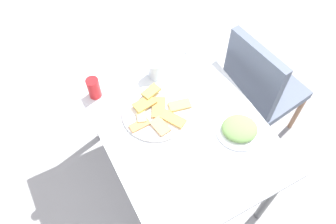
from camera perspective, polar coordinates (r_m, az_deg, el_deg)
ground_plane at (r=2.36m, az=1.00°, el=-10.09°), size 6.00×6.00×0.00m
dining_table at (r=1.81m, az=1.29°, el=-2.20°), size 1.12×0.77×0.70m
dining_chair at (r=2.20m, az=14.94°, el=4.19°), size 0.47×0.47×0.88m
pide_platter at (r=1.75m, az=-1.90°, el=0.04°), size 0.35×0.36×0.04m
salad_plate_greens at (r=1.72m, az=11.80°, el=-2.79°), size 0.23×0.23×0.05m
soda_can at (r=1.81m, az=-12.23°, el=3.93°), size 0.08×0.08×0.12m
drinking_glass at (r=1.86m, az=-2.13°, el=7.06°), size 0.08×0.08×0.10m
paper_napkin at (r=2.04m, az=0.82°, el=10.64°), size 0.18×0.18×0.00m
fork at (r=2.03m, az=0.37°, el=10.55°), size 0.16×0.08×0.00m
spoon at (r=2.05m, az=1.27°, el=10.89°), size 0.18×0.09×0.00m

